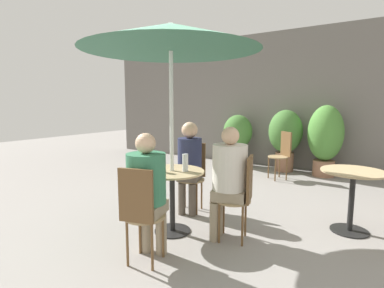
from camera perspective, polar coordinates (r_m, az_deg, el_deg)
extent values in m
plane|color=gray|center=(3.50, -2.60, -16.52)|extent=(20.00, 20.00, 0.00)
cube|color=slate|center=(6.97, 17.91, 7.94)|extent=(10.00, 0.06, 3.00)
cylinder|color=black|center=(3.53, -3.71, -16.14)|extent=(0.41, 0.41, 0.01)
cylinder|color=black|center=(3.41, -3.77, -10.89)|extent=(0.06, 0.06, 0.67)
cylinder|color=tan|center=(3.32, -3.82, -5.25)|extent=(0.71, 0.71, 0.02)
cylinder|color=black|center=(3.95, 27.75, -14.39)|extent=(0.41, 0.41, 0.01)
cylinder|color=black|center=(3.84, 28.08, -9.65)|extent=(0.06, 0.06, 0.67)
cylinder|color=tan|center=(3.76, 28.42, -4.62)|extent=(0.68, 0.68, 0.02)
cylinder|color=#997F56|center=(2.80, -8.91, -13.48)|extent=(0.37, 0.37, 0.02)
cylinder|color=brown|center=(2.84, -12.22, -18.07)|extent=(0.02, 0.02, 0.42)
cylinder|color=brown|center=(2.74, -7.60, -18.97)|extent=(0.02, 0.02, 0.42)
cylinder|color=brown|center=(3.03, -9.91, -16.28)|extent=(0.02, 0.02, 0.42)
cylinder|color=brown|center=(2.94, -5.55, -17.01)|extent=(0.02, 0.02, 0.42)
cube|color=brown|center=(2.58, -10.67, -9.70)|extent=(0.31, 0.12, 0.46)
cylinder|color=#997F56|center=(3.21, 7.81, -10.59)|extent=(0.37, 0.37, 0.02)
cylinder|color=brown|center=(3.17, 9.58, -15.19)|extent=(0.02, 0.02, 0.42)
cylinder|color=brown|center=(3.39, 10.14, -13.64)|extent=(0.02, 0.02, 0.42)
cylinder|color=brown|center=(3.20, 5.18, -14.83)|extent=(0.02, 0.02, 0.42)
cylinder|color=brown|center=(3.42, 6.05, -13.33)|extent=(0.02, 0.02, 0.42)
cube|color=brown|center=(3.13, 10.92, -6.58)|extent=(0.12, 0.31, 0.46)
cylinder|color=#997F56|center=(4.00, -0.27, -6.81)|extent=(0.37, 0.37, 0.02)
cylinder|color=brown|center=(4.14, 1.84, -9.48)|extent=(0.02, 0.02, 0.42)
cylinder|color=brown|center=(4.21, -1.34, -9.20)|extent=(0.02, 0.02, 0.42)
cylinder|color=brown|center=(3.92, 0.90, -10.48)|extent=(0.02, 0.02, 0.42)
cylinder|color=brown|center=(3.99, -2.46, -10.15)|extent=(0.02, 0.02, 0.42)
cube|color=brown|center=(4.10, 0.43, -2.99)|extent=(0.31, 0.12, 0.46)
cylinder|color=#997F56|center=(5.88, 16.04, -2.37)|extent=(0.37, 0.37, 0.02)
cylinder|color=brown|center=(5.89, 17.57, -4.60)|extent=(0.02, 0.02, 0.42)
cylinder|color=brown|center=(6.09, 16.32, -4.16)|extent=(0.02, 0.02, 0.42)
cylinder|color=brown|center=(5.76, 15.58, -4.80)|extent=(0.02, 0.02, 0.42)
cylinder|color=brown|center=(5.96, 14.37, -4.33)|extent=(0.02, 0.02, 0.42)
cube|color=brown|center=(5.94, 17.48, 0.02)|extent=(0.26, 0.23, 0.46)
cylinder|color=gray|center=(3.00, -5.89, -16.52)|extent=(0.11, 0.11, 0.42)
cylinder|color=gray|center=(3.06, -8.74, -16.06)|extent=(0.11, 0.11, 0.42)
cube|color=gray|center=(2.81, -8.58, -12.01)|extent=(0.38, 0.40, 0.11)
cylinder|color=#337551|center=(2.73, -8.70, -6.48)|extent=(0.35, 0.35, 0.45)
sphere|color=#DBAD89|center=(2.67, -8.84, 0.14)|extent=(0.18, 0.18, 0.18)
cylinder|color=gray|center=(3.40, 4.97, -13.49)|extent=(0.11, 0.11, 0.42)
cylinder|color=gray|center=(3.25, 4.34, -14.50)|extent=(0.11, 0.11, 0.42)
cube|color=gray|center=(3.20, 7.12, -9.45)|extent=(0.41, 0.39, 0.11)
cylinder|color=beige|center=(3.13, 7.21, -4.39)|extent=(0.36, 0.36, 0.47)
sphere|color=#DBAD89|center=(3.08, 7.31, 1.57)|extent=(0.18, 0.18, 0.18)
cylinder|color=brown|center=(3.94, -1.96, -10.40)|extent=(0.09, 0.09, 0.42)
cylinder|color=brown|center=(3.90, 0.03, -10.59)|extent=(0.09, 0.09, 0.42)
cube|color=brown|center=(3.95, -0.44, -6.15)|extent=(0.34, 0.36, 0.09)
cylinder|color=#232847|center=(3.89, -0.45, -2.21)|extent=(0.31, 0.31, 0.46)
sphere|color=#DBAD89|center=(3.85, -0.45, 2.67)|extent=(0.21, 0.21, 0.21)
cylinder|color=silver|center=(3.26, -1.28, -3.56)|extent=(0.06, 0.06, 0.19)
cylinder|color=silver|center=(3.26, -6.36, -3.78)|extent=(0.07, 0.07, 0.17)
cylinder|color=slate|center=(7.00, 8.61, -2.43)|extent=(0.48, 0.48, 0.41)
ellipsoid|color=#427533|center=(6.92, 8.71, 2.35)|extent=(0.66, 0.66, 0.76)
cylinder|color=#93664C|center=(6.69, 17.15, -3.22)|extent=(0.38, 0.38, 0.40)
ellipsoid|color=#427533|center=(6.60, 17.38, 2.32)|extent=(0.69, 0.69, 0.90)
cylinder|color=#93664C|center=(6.50, 23.75, -4.24)|extent=(0.41, 0.41, 0.31)
ellipsoid|color=#4C8938|center=(6.40, 24.09, 1.91)|extent=(0.67, 0.67, 1.09)
cylinder|color=silver|center=(3.24, -3.89, 2.29)|extent=(0.04, 0.04, 2.26)
cone|color=#33664C|center=(3.30, -4.06, 19.66)|extent=(1.88, 1.88, 0.28)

